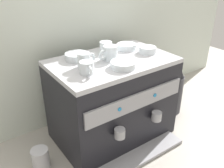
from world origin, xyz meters
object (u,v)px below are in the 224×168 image
object	(u,v)px
espresso_machine	(112,100)
milk_pitcher	(41,159)
coffee_grinder	(173,86)
ceramic_bowl_0	(123,65)
ceramic_bowl_1	(77,56)
ceramic_bowl_2	(148,50)
ceramic_cup_3	(110,53)
ceramic_cup_0	(87,68)
ceramic_cup_2	(106,47)
ceramic_cup_1	(85,60)
ceramic_bowl_3	(127,47)

from	to	relation	value
espresso_machine	milk_pitcher	distance (m)	0.51
coffee_grinder	ceramic_bowl_0	bearing A→B (deg)	-170.16
ceramic_bowl_1	milk_pitcher	world-z (taller)	ceramic_bowl_1
espresso_machine	ceramic_bowl_2	bearing A→B (deg)	-7.28
coffee_grinder	ceramic_cup_3	bearing A→B (deg)	175.84
ceramic_cup_0	ceramic_cup_2	world-z (taller)	same
ceramic_bowl_0	coffee_grinder	size ratio (longest dim) A/B	0.32
ceramic_cup_1	coffee_grinder	size ratio (longest dim) A/B	0.26
ceramic_cup_2	milk_pitcher	world-z (taller)	ceramic_cup_2
ceramic_cup_1	ceramic_cup_3	distance (m)	0.16
ceramic_cup_1	ceramic_bowl_2	world-z (taller)	ceramic_cup_1
ceramic_cup_2	ceramic_bowl_0	distance (m)	0.25
milk_pitcher	ceramic_cup_0	bearing A→B (deg)	-13.35
coffee_grinder	ceramic_cup_0	bearing A→B (deg)	-176.02
ceramic_cup_0	milk_pitcher	size ratio (longest dim) A/B	0.88
ceramic_bowl_3	ceramic_cup_3	bearing A→B (deg)	-155.34
ceramic_cup_2	ceramic_cup_3	distance (m)	0.12
ceramic_cup_0	ceramic_bowl_1	world-z (taller)	ceramic_cup_0
ceramic_cup_2	ceramic_bowl_3	distance (m)	0.13
ceramic_cup_2	ceramic_cup_3	size ratio (longest dim) A/B	0.88
espresso_machine	ceramic_bowl_2	world-z (taller)	ceramic_bowl_2
ceramic_cup_3	ceramic_cup_0	bearing A→B (deg)	-155.85
ceramic_cup_1	ceramic_bowl_3	bearing A→B (deg)	15.30
ceramic_cup_1	coffee_grinder	distance (m)	0.75
ceramic_bowl_1	espresso_machine	bearing A→B (deg)	-37.45
ceramic_cup_3	milk_pitcher	bearing A→B (deg)	-177.22
coffee_grinder	ceramic_cup_2	bearing A→B (deg)	161.95
ceramic_bowl_2	coffee_grinder	size ratio (longest dim) A/B	0.25
ceramic_cup_3	milk_pitcher	distance (m)	0.66
ceramic_bowl_1	ceramic_cup_2	bearing A→B (deg)	0.56
ceramic_bowl_3	ceramic_bowl_1	bearing A→B (deg)	175.58
ceramic_cup_1	ceramic_bowl_0	distance (m)	0.19
ceramic_bowl_0	ceramic_bowl_1	world-z (taller)	ceramic_bowl_1
ceramic_cup_2	ceramic_bowl_3	xyz separation A→B (m)	(0.13, -0.03, -0.02)
ceramic_bowl_3	coffee_grinder	world-z (taller)	ceramic_bowl_3
ceramic_cup_3	milk_pitcher	xyz separation A→B (m)	(-0.46, -0.02, -0.48)
ceramic_bowl_1	ceramic_bowl_0	bearing A→B (deg)	-59.88
espresso_machine	ceramic_bowl_0	xyz separation A→B (m)	(-0.02, -0.12, 0.27)
ceramic_bowl_1	ceramic_bowl_3	distance (m)	0.33
ceramic_cup_3	ceramic_bowl_1	size ratio (longest dim) A/B	0.96
ceramic_cup_1	milk_pitcher	bearing A→B (deg)	-177.60
ceramic_cup_3	ceramic_bowl_3	size ratio (longest dim) A/B	1.01
milk_pitcher	ceramic_bowl_1	bearing A→B (deg)	22.61
espresso_machine	ceramic_cup_3	distance (m)	0.29
ceramic_bowl_0	ceramic_bowl_3	bearing A→B (deg)	48.06
ceramic_cup_2	ceramic_bowl_2	world-z (taller)	ceramic_cup_2
ceramic_cup_2	milk_pitcher	size ratio (longest dim) A/B	0.91
espresso_machine	ceramic_bowl_1	distance (m)	0.33
espresso_machine	ceramic_bowl_2	xyz separation A→B (m)	(0.23, -0.03, 0.27)
ceramic_cup_2	ceramic_bowl_2	bearing A→B (deg)	-38.63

